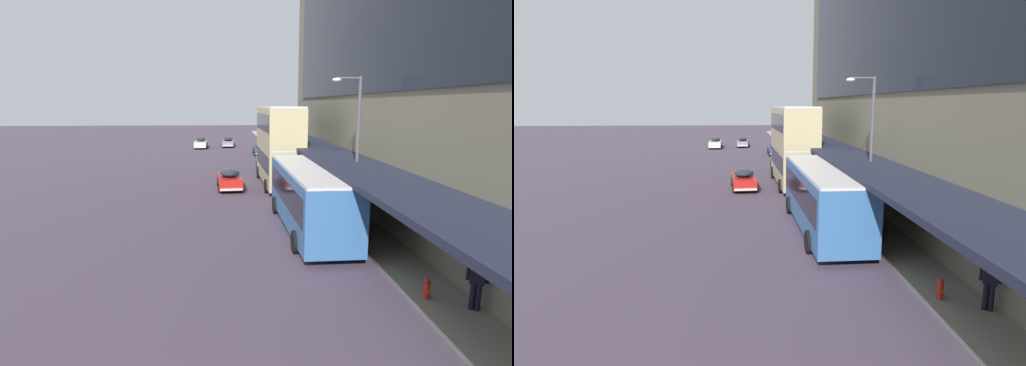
% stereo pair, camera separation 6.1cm
% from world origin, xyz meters
% --- Properties ---
extents(transit_bus_kerbside_front, '(2.95, 9.26, 6.16)m').
position_xyz_m(transit_bus_kerbside_front, '(4.18, 26.65, 3.32)').
color(transit_bus_kerbside_front, tan).
rests_on(transit_bus_kerbside_front, ground).
extents(transit_bus_kerbside_rear, '(2.87, 9.97, 3.24)m').
position_xyz_m(transit_bus_kerbside_rear, '(4.22, 14.91, 1.86)').
color(transit_bus_kerbside_rear, '#35659E').
rests_on(transit_bus_kerbside_rear, ground).
extents(sedan_far_back, '(2.01, 4.37, 1.58)m').
position_xyz_m(sedan_far_back, '(0.30, 25.39, 0.78)').
color(sedan_far_back, '#B31F17').
rests_on(sedan_far_back, ground).
extents(sedan_oncoming_rear, '(1.82, 4.85, 1.58)m').
position_xyz_m(sedan_oncoming_rear, '(4.42, 46.25, 0.77)').
color(sedan_oncoming_rear, navy).
rests_on(sedan_oncoming_rear, ground).
extents(sedan_trailing_mid, '(1.87, 4.69, 1.55)m').
position_xyz_m(sedan_trailing_mid, '(0.35, 56.18, 0.76)').
color(sedan_trailing_mid, gray).
rests_on(sedan_trailing_mid, ground).
extents(sedan_lead_mid, '(1.89, 5.03, 1.58)m').
position_xyz_m(sedan_lead_mid, '(3.92, 34.58, 0.77)').
color(sedan_lead_mid, beige).
rests_on(sedan_lead_mid, ground).
extents(sedan_trailing_near, '(1.87, 4.82, 1.64)m').
position_xyz_m(sedan_trailing_near, '(-3.68, 54.53, 0.80)').
color(sedan_trailing_near, beige).
rests_on(sedan_trailing_near, ground).
extents(pedestrian_at_kerb, '(0.54, 0.42, 1.86)m').
position_xyz_m(pedestrian_at_kerb, '(7.60, 6.35, 1.18)').
color(pedestrian_at_kerb, black).
rests_on(pedestrian_at_kerb, sidewalk_kerb).
extents(street_lamp, '(1.50, 0.28, 7.52)m').
position_xyz_m(street_lamp, '(6.61, 15.47, 4.49)').
color(street_lamp, '#4C4C51').
rests_on(street_lamp, sidewalk_kerb).
extents(fire_hydrant, '(0.20, 0.40, 0.70)m').
position_xyz_m(fire_hydrant, '(6.49, 7.14, 0.49)').
color(fire_hydrant, red).
rests_on(fire_hydrant, sidewalk_kerb).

